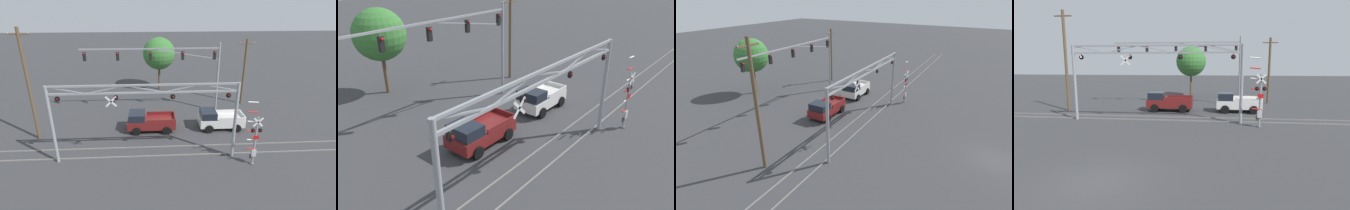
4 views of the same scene
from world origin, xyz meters
The scene contains 11 objects.
ground_plane centered at (0.00, 0.00, 0.00)m, with size 200.00×200.00×0.00m, color #38383A.
rail_track_near centered at (0.00, 12.07, 0.05)m, with size 80.00×0.08×0.10m, color gray.
rail_track_far centered at (0.00, 13.51, 0.05)m, with size 80.00×0.08×0.10m, color gray.
crossing_gantry centered at (-0.01, 11.79, 4.52)m, with size 14.54×0.29×6.46m.
crossing_signal_mast centered at (8.38, 10.52, 2.05)m, with size 1.36×0.35×5.42m.
traffic_signal_span centered at (3.49, 21.34, 5.78)m, with size 15.09×0.39×7.95m.
pickup_truck_lead centered at (0.19, 16.90, 0.96)m, with size 4.69×2.36×1.94m.
pickup_truck_following centered at (7.23, 16.95, 0.96)m, with size 4.46×2.36×1.94m.
utility_pole_left centered at (-10.20, 15.83, 5.26)m, with size 1.80×0.28×10.21m.
utility_pole_right centered at (11.70, 23.51, 4.14)m, with size 1.80×0.28×8.00m.
background_tree_beyond_span centered at (1.60, 29.55, 5.22)m, with size 4.45×4.45×7.46m.
Camera 4 is at (4.73, -9.87, 4.92)m, focal length 28.00 mm.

